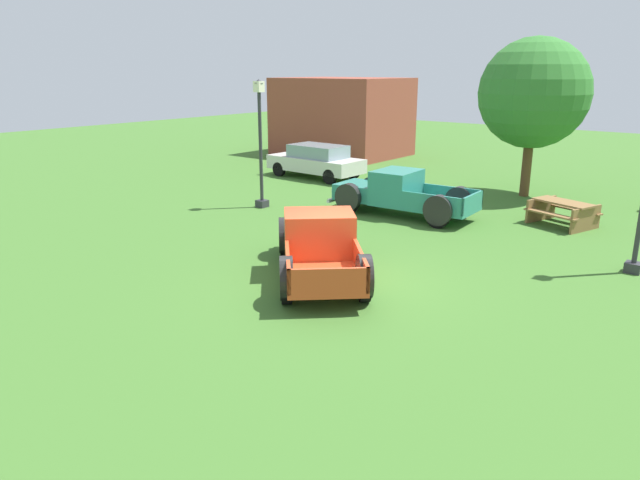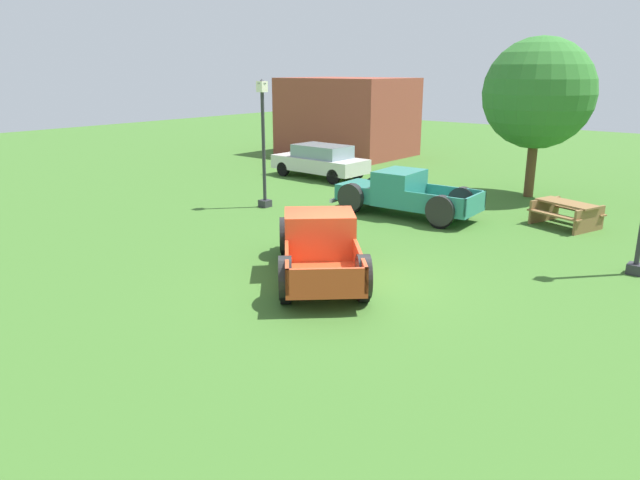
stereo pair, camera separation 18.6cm
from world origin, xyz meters
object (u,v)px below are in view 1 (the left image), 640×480
at_px(picnic_table, 563,210).
at_px(oak_tree_west, 534,93).
at_px(lamp_post_near, 260,142).
at_px(pickup_truck_behind_left, 395,193).
at_px(sedan_distant_a, 316,160).
at_px(pickup_truck_foreground, 319,243).

distance_m(picnic_table, oak_tree_west, 5.66).
xyz_separation_m(lamp_post_near, oak_tree_west, (6.62, 7.75, 1.55)).
xyz_separation_m(lamp_post_near, picnic_table, (9.19, 4.01, -1.82)).
xyz_separation_m(pickup_truck_behind_left, sedan_distant_a, (-6.41, 3.74, 0.06)).
height_order(lamp_post_near, oak_tree_west, oak_tree_west).
bearing_deg(pickup_truck_foreground, lamp_post_near, 144.95).
relative_size(pickup_truck_foreground, oak_tree_west, 0.81).
height_order(pickup_truck_behind_left, picnic_table, pickup_truck_behind_left).
xyz_separation_m(picnic_table, oak_tree_west, (-2.56, 3.74, 3.38)).
xyz_separation_m(pickup_truck_foreground, picnic_table, (3.27, 8.16, -0.22)).
bearing_deg(lamp_post_near, pickup_truck_behind_left, 25.69).
xyz_separation_m(pickup_truck_foreground, sedan_distant_a, (-8.09, 9.93, 0.06)).
bearing_deg(pickup_truck_behind_left, picnic_table, 21.74).
relative_size(pickup_truck_behind_left, sedan_distant_a, 1.11).
xyz_separation_m(sedan_distant_a, oak_tree_west, (8.80, 1.97, 3.09)).
distance_m(pickup_truck_foreground, picnic_table, 8.80).
height_order(lamp_post_near, picnic_table, lamp_post_near).
bearing_deg(oak_tree_west, picnic_table, -55.60).
bearing_deg(pickup_truck_foreground, sedan_distant_a, 129.16).
xyz_separation_m(pickup_truck_behind_left, lamp_post_near, (-4.24, -2.04, 1.60)).
distance_m(pickup_truck_foreground, lamp_post_near, 7.40).
distance_m(pickup_truck_behind_left, lamp_post_near, 4.97).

